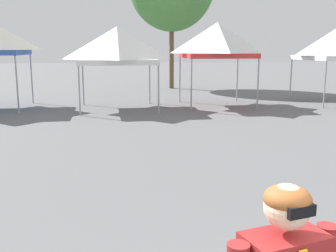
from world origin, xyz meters
TOP-DOWN VIEW (x-y plane):
  - canopy_tent_center at (-0.44, 15.10)m, footprint 3.07×3.07m
  - canopy_tent_far_left at (3.77, 15.46)m, footprint 2.90×2.90m

SIDE VIEW (x-z plane):
  - canopy_tent_center at x=-0.44m, z-range 0.91..4.19m
  - canopy_tent_far_left at x=3.77m, z-range 1.02..4.54m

